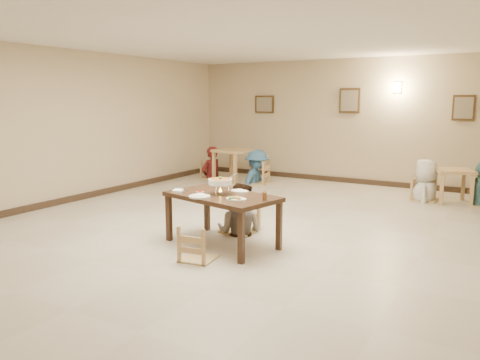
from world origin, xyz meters
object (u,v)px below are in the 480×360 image
Objects in this scene: bg_diner_b at (257,150)px; bg_table_left at (233,155)px; main_diner at (240,183)px; bg_table_right at (454,176)px; chair_far at (240,198)px; bg_diner_c at (427,159)px; curry_warmer at (220,182)px; bg_diner_a at (211,146)px; chair_near at (198,227)px; main_table at (222,200)px; bg_chair_lr at (257,162)px; bg_chair_ll at (211,161)px; bg_chair_rl at (426,176)px; drink_glass at (264,196)px.

bg_table_left is at bearing 89.51° from bg_diner_b.
main_diner reaches higher than bg_table_right.
bg_diner_c reaches higher than chair_far.
bg_diner_a reaches higher than curry_warmer.
bg_diner_c is at bearing -118.69° from chair_near.
main_diner is (-0.10, 0.65, 0.13)m from main_table.
main_table is 1.02× the size of bg_diner_a.
main_diner is at bearing 16.45° from bg_chair_lr.
main_diner is at bearing -121.61° from bg_chair_ll.
bg_chair_rl is at bearing 79.64° from main_table.
bg_table_left is at bearing -72.62° from bg_chair_ll.
bg_chair_rl is (1.26, 4.64, -0.28)m from drink_glass.
main_table is at bearing -93.39° from chair_near.
chair_near is 6.24m from bg_chair_ll.
chair_near is 0.97× the size of bg_table_left.
bg_table_right is at bearing 82.60° from bg_chair_lr.
main_diner reaches higher than drink_glass.
bg_diner_a is 5.22m from bg_diner_c.
main_diner is 1.66× the size of bg_chair_ll.
main_diner is 4.19× the size of curry_warmer.
drink_glass is 0.15× the size of bg_chair_ll.
drink_glass is (0.62, 0.63, 0.35)m from chair_near.
bg_diner_c is at bearing 104.91° from bg_diner_a.
bg_diner_c reaches higher than bg_diner_a.
bg_table_right is at bearing 69.31° from drink_glass.
chair_near is at bearing -114.21° from bg_table_right.
chair_far is 4.71m from bg_table_right.
bg_chair_ll is 0.37m from bg_diner_a.
bg_diner_c reaches higher than curry_warmer.
bg_chair_ll is at bearing -99.48° from bg_chair_lr.
bg_chair_ll is at bearing 104.91° from bg_diner_a.
chair_near reaches higher than main_table.
bg_diner_a is at bearing 129.99° from chair_far.
drink_glass is (0.82, -0.76, 0.26)m from chair_far.
chair_far is 0.64× the size of bg_diner_b.
chair_far reaches higher than curry_warmer.
bg_chair_lr is at bearing 115.81° from chair_far.
main_diner reaches higher than bg_chair_ll.
bg_chair_rl is at bearing -174.29° from bg_table_right.
bg_diner_c is at bearing 0.00° from bg_chair_rl.
chair_far is at bearing -57.40° from bg_table_left.
bg_diner_a is (-5.73, -0.05, 0.30)m from bg_table_right.
bg_diner_a is (-0.68, 0.03, 0.18)m from bg_table_left.
bg_chair_ll is 5.24m from bg_diner_c.
chair_near is at bearing -63.10° from bg_table_left.
bg_diner_c reaches higher than bg_table_right.
bg_table_right is 5.74m from bg_diner_a.
chair_near is 0.93× the size of bg_chair_ll.
main_diner is at bearing 53.76° from bg_diner_a.
drink_glass is 0.08× the size of bg_diner_b.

